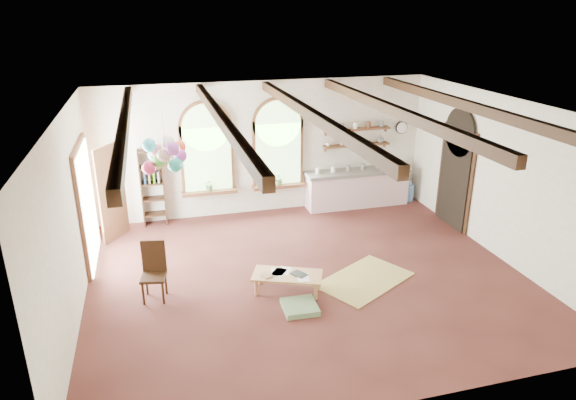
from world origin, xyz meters
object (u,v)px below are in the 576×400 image
object	(u,v)px
kitchen_counter	(357,188)
balloon_cluster	(165,155)
coffee_table	(287,276)
side_chair	(155,283)

from	to	relation	value
kitchen_counter	balloon_cluster	size ratio (longest dim) A/B	2.33
kitchen_counter	coffee_table	size ratio (longest dim) A/B	1.99
coffee_table	balloon_cluster	bearing A→B (deg)	146.74
kitchen_counter	coffee_table	distance (m)	4.60
coffee_table	balloon_cluster	xyz separation A→B (m)	(-1.89, 1.24, 2.03)
kitchen_counter	balloon_cluster	world-z (taller)	balloon_cluster
side_chair	balloon_cluster	distance (m)	2.24
kitchen_counter	balloon_cluster	distance (m)	5.60
coffee_table	side_chair	world-z (taller)	side_chair
coffee_table	side_chair	xyz separation A→B (m)	(-2.28, 0.39, -0.01)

